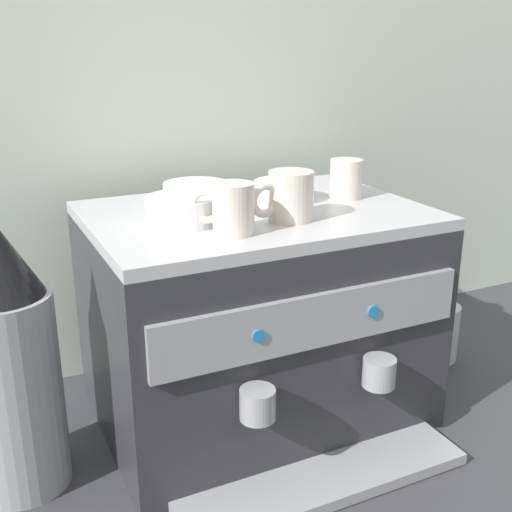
{
  "coord_description": "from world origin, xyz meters",
  "views": [
    {
      "loc": [
        -0.48,
        -1.0,
        0.7
      ],
      "look_at": [
        0.0,
        0.0,
        0.32
      ],
      "focal_mm": 44.66,
      "sensor_mm": 36.0,
      "label": 1
    }
  ],
  "objects_px": {
    "ceramic_bowl_2": "(196,192)",
    "espresso_machine": "(257,317)",
    "coffee_grinder": "(9,364)",
    "milk_pitcher": "(439,332)",
    "ceramic_cup_2": "(289,196)",
    "ceramic_cup_1": "(346,178)",
    "ceramic_bowl_0": "(183,210)",
    "ceramic_bowl_1": "(283,191)",
    "ceramic_cup_0": "(231,208)"
  },
  "relations": [
    {
      "from": "ceramic_bowl_0",
      "to": "ceramic_bowl_2",
      "type": "bearing_deg",
      "value": 61.88
    },
    {
      "from": "espresso_machine",
      "to": "ceramic_bowl_0",
      "type": "height_order",
      "value": "ceramic_bowl_0"
    },
    {
      "from": "ceramic_bowl_2",
      "to": "espresso_machine",
      "type": "bearing_deg",
      "value": -60.42
    },
    {
      "from": "ceramic_cup_1",
      "to": "ceramic_bowl_2",
      "type": "xyz_separation_m",
      "value": [
        -0.27,
        0.11,
        -0.02
      ]
    },
    {
      "from": "ceramic_bowl_1",
      "to": "ceramic_bowl_2",
      "type": "distance_m",
      "value": 0.17
    },
    {
      "from": "ceramic_bowl_1",
      "to": "ceramic_cup_1",
      "type": "bearing_deg",
      "value": -13.54
    },
    {
      "from": "ceramic_cup_0",
      "to": "ceramic_cup_2",
      "type": "xyz_separation_m",
      "value": [
        0.12,
        0.03,
        0.0
      ]
    },
    {
      "from": "espresso_machine",
      "to": "ceramic_bowl_0",
      "type": "distance_m",
      "value": 0.27
    },
    {
      "from": "ceramic_bowl_1",
      "to": "coffee_grinder",
      "type": "distance_m",
      "value": 0.57
    },
    {
      "from": "ceramic_cup_0",
      "to": "ceramic_bowl_0",
      "type": "relative_size",
      "value": 0.73
    },
    {
      "from": "espresso_machine",
      "to": "ceramic_bowl_2",
      "type": "height_order",
      "value": "ceramic_bowl_2"
    },
    {
      "from": "espresso_machine",
      "to": "coffee_grinder",
      "type": "bearing_deg",
      "value": -177.03
    },
    {
      "from": "espresso_machine",
      "to": "milk_pitcher",
      "type": "bearing_deg",
      "value": 1.95
    },
    {
      "from": "coffee_grinder",
      "to": "ceramic_cup_1",
      "type": "bearing_deg",
      "value": 3.57
    },
    {
      "from": "coffee_grinder",
      "to": "ceramic_cup_2",
      "type": "bearing_deg",
      "value": -7.16
    },
    {
      "from": "ceramic_bowl_1",
      "to": "milk_pitcher",
      "type": "distance_m",
      "value": 0.54
    },
    {
      "from": "ceramic_cup_2",
      "to": "ceramic_bowl_2",
      "type": "distance_m",
      "value": 0.22
    },
    {
      "from": "coffee_grinder",
      "to": "milk_pitcher",
      "type": "distance_m",
      "value": 0.93
    },
    {
      "from": "ceramic_bowl_0",
      "to": "ceramic_bowl_1",
      "type": "bearing_deg",
      "value": 16.01
    },
    {
      "from": "ceramic_bowl_2",
      "to": "coffee_grinder",
      "type": "distance_m",
      "value": 0.45
    },
    {
      "from": "espresso_machine",
      "to": "coffee_grinder",
      "type": "xyz_separation_m",
      "value": [
        -0.44,
        -0.02,
        0.02
      ]
    },
    {
      "from": "ceramic_cup_0",
      "to": "milk_pitcher",
      "type": "relative_size",
      "value": 0.69
    },
    {
      "from": "espresso_machine",
      "to": "ceramic_bowl_1",
      "type": "distance_m",
      "value": 0.24
    },
    {
      "from": "espresso_machine",
      "to": "ceramic_bowl_2",
      "type": "relative_size",
      "value": 4.76
    },
    {
      "from": "ceramic_bowl_2",
      "to": "ceramic_bowl_1",
      "type": "bearing_deg",
      "value": -27.72
    },
    {
      "from": "coffee_grinder",
      "to": "ceramic_bowl_2",
      "type": "bearing_deg",
      "value": 21.35
    },
    {
      "from": "ceramic_cup_1",
      "to": "ceramic_bowl_1",
      "type": "distance_m",
      "value": 0.13
    },
    {
      "from": "ceramic_cup_0",
      "to": "ceramic_cup_1",
      "type": "height_order",
      "value": "ceramic_cup_0"
    },
    {
      "from": "ceramic_bowl_2",
      "to": "coffee_grinder",
      "type": "xyz_separation_m",
      "value": [
        -0.37,
        -0.15,
        -0.21
      ]
    },
    {
      "from": "espresso_machine",
      "to": "coffee_grinder",
      "type": "distance_m",
      "value": 0.45
    },
    {
      "from": "ceramic_bowl_0",
      "to": "ceramic_cup_0",
      "type": "bearing_deg",
      "value": -63.37
    },
    {
      "from": "espresso_machine",
      "to": "ceramic_cup_1",
      "type": "xyz_separation_m",
      "value": [
        0.2,
        0.02,
        0.25
      ]
    },
    {
      "from": "ceramic_cup_1",
      "to": "espresso_machine",
      "type": "bearing_deg",
      "value": -175.07
    },
    {
      "from": "ceramic_cup_1",
      "to": "coffee_grinder",
      "type": "height_order",
      "value": "ceramic_cup_1"
    },
    {
      "from": "ceramic_bowl_1",
      "to": "espresso_machine",
      "type": "bearing_deg",
      "value": -149.22
    },
    {
      "from": "ceramic_cup_1",
      "to": "ceramic_bowl_1",
      "type": "bearing_deg",
      "value": 166.46
    },
    {
      "from": "ceramic_bowl_0",
      "to": "coffee_grinder",
      "type": "height_order",
      "value": "coffee_grinder"
    },
    {
      "from": "coffee_grinder",
      "to": "milk_pitcher",
      "type": "height_order",
      "value": "coffee_grinder"
    },
    {
      "from": "ceramic_cup_1",
      "to": "milk_pitcher",
      "type": "height_order",
      "value": "ceramic_cup_1"
    },
    {
      "from": "ceramic_cup_2",
      "to": "espresso_machine",
      "type": "bearing_deg",
      "value": 103.06
    },
    {
      "from": "ceramic_bowl_0",
      "to": "ceramic_bowl_2",
      "type": "height_order",
      "value": "ceramic_bowl_0"
    },
    {
      "from": "ceramic_cup_1",
      "to": "ceramic_bowl_0",
      "type": "height_order",
      "value": "ceramic_cup_1"
    },
    {
      "from": "ceramic_cup_0",
      "to": "coffee_grinder",
      "type": "bearing_deg",
      "value": 165.88
    },
    {
      "from": "espresso_machine",
      "to": "coffee_grinder",
      "type": "height_order",
      "value": "coffee_grinder"
    },
    {
      "from": "ceramic_cup_0",
      "to": "coffee_grinder",
      "type": "height_order",
      "value": "ceramic_cup_0"
    },
    {
      "from": "espresso_machine",
      "to": "ceramic_cup_2",
      "type": "distance_m",
      "value": 0.26
    },
    {
      "from": "espresso_machine",
      "to": "ceramic_bowl_2",
      "type": "bearing_deg",
      "value": 119.58
    },
    {
      "from": "ceramic_cup_0",
      "to": "espresso_machine",
      "type": "bearing_deg",
      "value": 47.91
    },
    {
      "from": "espresso_machine",
      "to": "ceramic_cup_1",
      "type": "height_order",
      "value": "ceramic_cup_1"
    },
    {
      "from": "ceramic_cup_2",
      "to": "ceramic_cup_1",
      "type": "bearing_deg",
      "value": 28.84
    }
  ]
}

